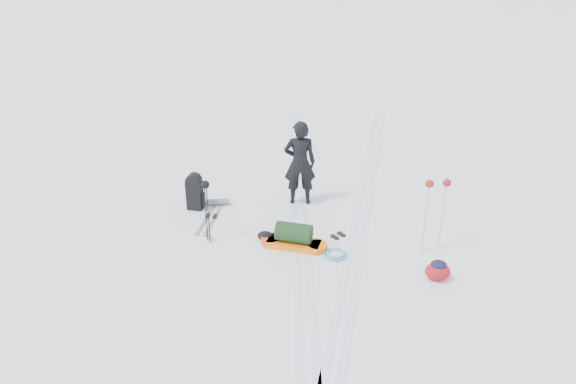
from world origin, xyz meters
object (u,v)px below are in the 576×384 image
expedition_rucksack (198,192)px  ski_poles_black (206,192)px  skier (300,163)px  pulk_sled (294,238)px

expedition_rucksack → ski_poles_black: 1.66m
skier → pulk_sled: 2.11m
expedition_rucksack → ski_poles_black: ski_poles_black is taller
skier → ski_poles_black: 2.54m
expedition_rucksack → ski_poles_black: size_ratio=0.69×
expedition_rucksack → pulk_sled: bearing=-25.9°
ski_poles_black → expedition_rucksack: bearing=101.0°
pulk_sled → expedition_rucksack: (-2.22, 1.54, 0.20)m
pulk_sled → expedition_rucksack: expedition_rucksack is taller
pulk_sled → skier: bearing=101.1°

